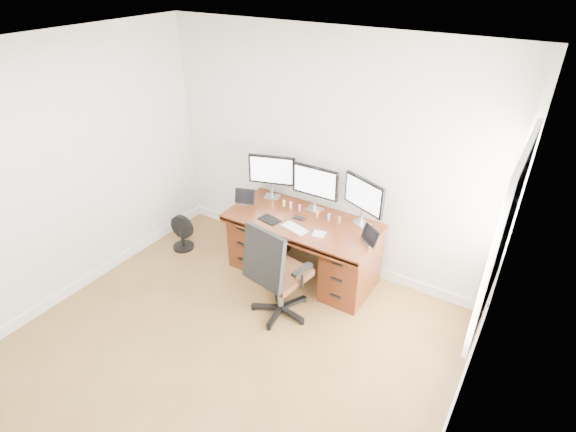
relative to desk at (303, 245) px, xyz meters
The scene contains 21 objects.
ground 1.87m from the desk, 90.00° to the right, with size 4.50×4.50×0.00m, color brown.
back_wall 1.04m from the desk, 90.00° to the left, with size 4.00×0.10×2.70m, color silver.
right_wall 2.80m from the desk, 40.79° to the right, with size 0.10×4.50×2.70m.
desk is the anchor object (origin of this frame).
office_chair 0.75m from the desk, 80.37° to the right, with size 0.67×0.67×1.10m.
floor_fan 1.62m from the desk, 166.96° to the right, with size 0.32×0.27×0.46m.
monitor_left 0.93m from the desk, 157.69° to the left, with size 0.53×0.21×0.53m.
monitor_center 0.72m from the desk, 90.00° to the left, with size 0.55×0.14×0.53m.
monitor_right 0.93m from the desk, 22.32° to the left, with size 0.52×0.25×0.53m.
tablet_left 0.87m from the desk, behind, with size 0.25×0.14×0.19m.
tablet_right 0.92m from the desk, ahead, with size 0.24×0.19×0.19m.
keyboard 0.43m from the desk, 83.88° to the right, with size 0.30×0.13×0.01m, color silver.
trackpad 0.50m from the desk, 33.49° to the right, with size 0.13×0.13×0.01m, color silver.
drawing_tablet 0.52m from the desk, 143.30° to the right, with size 0.23×0.15×0.01m, color black.
phone 0.36m from the desk, 154.43° to the right, with size 0.13×0.07×0.01m, color black.
figurine_yellow 0.53m from the desk, 160.56° to the left, with size 0.03×0.03×0.09m.
figurine_pink 0.48m from the desk, 154.05° to the left, with size 0.03×0.03×0.09m.
figurine_purple 0.43m from the desk, 137.52° to the left, with size 0.03×0.03×0.09m.
figurine_orange 0.43m from the desk, 49.16° to the left, with size 0.03×0.03×0.09m.
figurine_blue 0.48m from the desk, 25.80° to the left, with size 0.03×0.03×0.09m.
figurine_brown 0.55m from the desk, 17.86° to the left, with size 0.03×0.03×0.09m.
Camera 1 is at (2.10, -1.86, 3.30)m, focal length 28.00 mm.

